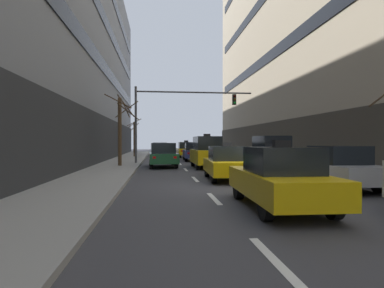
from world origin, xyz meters
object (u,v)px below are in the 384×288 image
(car_parked_1, at_px, (336,167))
(street_tree_2, at_px, (120,128))
(taxi_driving_4, at_px, (226,163))
(car_parked_2, at_px, (271,154))
(car_driving_5, at_px, (163,155))
(car_driving_6, at_px, (194,152))
(street_tree_0, at_px, (134,137))
(taxi_driving_2, at_px, (280,178))
(taxi_driving_1, at_px, (186,150))
(car_driving_0, at_px, (160,150))
(taxi_driving_3, at_px, (207,152))
(traffic_signal_0, at_px, (174,109))

(car_parked_1, height_order, street_tree_2, street_tree_2)
(taxi_driving_4, relative_size, car_parked_2, 0.97)
(taxi_driving_4, distance_m, car_driving_5, 8.12)
(car_driving_6, xyz_separation_m, street_tree_0, (-5.90, 6.36, 1.40))
(taxi_driving_2, relative_size, car_parked_1, 1.01)
(taxi_driving_1, bearing_deg, car_driving_5, -102.27)
(taxi_driving_1, height_order, taxi_driving_4, taxi_driving_1)
(taxi_driving_4, bearing_deg, street_tree_0, 105.62)
(taxi_driving_1, xyz_separation_m, car_parked_2, (3.65, -16.47, 0.20))
(car_driving_0, distance_m, street_tree_0, 3.83)
(taxi_driving_1, relative_size, street_tree_2, 0.97)
(car_parked_1, bearing_deg, taxi_driving_3, 110.16)
(taxi_driving_1, height_order, street_tree_2, street_tree_2)
(car_driving_0, bearing_deg, taxi_driving_3, -79.36)
(car_driving_5, relative_size, car_parked_1, 1.05)
(car_driving_0, distance_m, taxi_driving_4, 23.00)
(car_parked_2, bearing_deg, car_driving_6, 108.47)
(car_driving_6, bearing_deg, taxi_driving_1, 91.77)
(taxi_driving_3, height_order, street_tree_0, street_tree_0)
(car_driving_0, xyz_separation_m, car_parked_1, (6.55, -25.81, -0.02))
(car_driving_5, distance_m, traffic_signal_0, 4.35)
(traffic_signal_0, bearing_deg, taxi_driving_1, 79.62)
(taxi_driving_2, bearing_deg, car_driving_5, 101.83)
(car_driving_6, height_order, street_tree_2, street_tree_2)
(taxi_driving_2, xyz_separation_m, traffic_signal_0, (-2.00, 16.28, 3.49))
(car_driving_5, distance_m, street_tree_0, 13.41)
(car_driving_5, xyz_separation_m, street_tree_2, (-2.87, -0.23, 1.84))
(taxi_driving_3, xyz_separation_m, traffic_signal_0, (-2.05, 3.57, 3.25))
(taxi_driving_2, distance_m, taxi_driving_4, 6.21)
(taxi_driving_2, xyz_separation_m, car_parked_2, (3.53, 10.11, 0.24))
(taxi_driving_4, relative_size, car_driving_5, 0.93)
(street_tree_0, bearing_deg, taxi_driving_2, -77.75)
(taxi_driving_3, relative_size, traffic_signal_0, 0.48)
(car_driving_5, bearing_deg, street_tree_2, -175.45)
(taxi_driving_3, bearing_deg, car_driving_5, 159.28)
(street_tree_2, bearing_deg, traffic_signal_0, 35.58)
(taxi_driving_4, distance_m, car_parked_2, 5.31)
(taxi_driving_3, height_order, traffic_signal_0, traffic_signal_0)
(street_tree_0, distance_m, street_tree_2, 13.24)
(car_parked_1, relative_size, traffic_signal_0, 0.47)
(taxi_driving_3, distance_m, car_parked_1, 10.12)
(taxi_driving_2, relative_size, car_parked_2, 1.00)
(car_parked_2, xyz_separation_m, street_tree_0, (-9.36, 16.71, 1.18))
(traffic_signal_0, bearing_deg, car_driving_0, 94.55)
(traffic_signal_0, xyz_separation_m, street_tree_2, (-3.76, -2.69, -1.63))
(car_driving_0, bearing_deg, taxi_driving_1, -40.04)
(traffic_signal_0, bearing_deg, taxi_driving_3, -60.15)
(taxi_driving_4, xyz_separation_m, street_tree_0, (-5.76, 20.61, 1.46))
(car_driving_5, bearing_deg, taxi_driving_1, 77.73)
(car_driving_0, relative_size, car_driving_5, 0.98)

